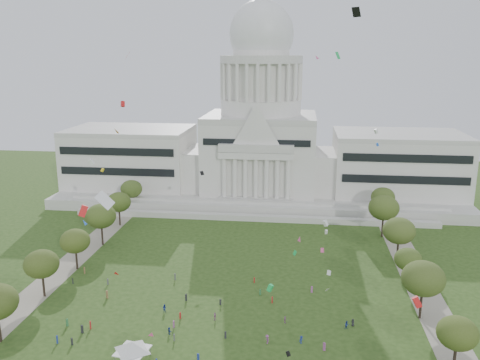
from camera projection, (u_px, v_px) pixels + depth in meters
name	position (u px, v px, depth m)	size (l,w,h in m)	color
ground	(213.00, 348.00, 102.70)	(400.00, 400.00, 0.00)	#284516
capitol	(260.00, 144.00, 206.79)	(160.00, 64.50, 91.30)	#BBB8AE
path_left	(57.00, 274.00, 137.24)	(8.00, 160.00, 0.04)	gray
path_right	(424.00, 294.00, 125.97)	(8.00, 160.00, 0.04)	gray
row_tree_r_1	(457.00, 333.00, 93.75)	(7.58, 7.58, 10.78)	black
row_tree_l_2	(41.00, 264.00, 122.62)	(8.42, 8.42, 11.97)	black
row_tree_r_2	(423.00, 279.00, 111.99)	(9.55, 9.55, 13.58)	black
row_tree_l_3	(75.00, 241.00, 138.59)	(8.12, 8.12, 11.55)	black
row_tree_r_3	(408.00, 259.00, 129.01)	(7.01, 7.01, 9.98)	black
row_tree_l_4	(101.00, 216.00, 156.13)	(9.29, 9.29, 13.21)	black
row_tree_r_4	(399.00, 231.00, 143.43)	(9.19, 9.19, 13.06)	black
row_tree_l_5	(119.00, 202.00, 174.41)	(8.33, 8.33, 11.85)	black
row_tree_r_5	(384.00, 208.00, 162.84)	(9.82, 9.82, 13.96)	black
row_tree_l_6	(131.00, 189.00, 192.11)	(8.19, 8.19, 11.64)	black
row_tree_r_6	(383.00, 197.00, 180.18)	(8.42, 8.42, 11.97)	black
event_tent	(132.00, 346.00, 97.19)	(9.24, 9.24, 4.44)	#4C4C4C
person_0	(353.00, 322.00, 110.83)	(0.81, 0.53, 1.66)	#26262B
person_2	(347.00, 325.00, 109.58)	(0.91, 0.56, 1.86)	navy
person_3	(267.00, 339.00, 104.05)	(1.25, 0.65, 1.94)	#994C8C
person_4	(215.00, 316.00, 113.29)	(1.07, 0.59, 1.83)	#994C8C
person_5	(169.00, 331.00, 107.59)	(1.44, 0.57, 1.55)	navy
person_8	(165.00, 308.00, 116.93)	(0.91, 0.56, 1.86)	navy
person_9	(301.00, 340.00, 104.09)	(1.09, 0.56, 1.68)	navy
person_10	(285.00, 320.00, 112.06)	(0.95, 0.52, 1.63)	#994C8C
distant_crowd	(161.00, 308.00, 117.11)	(63.92, 36.57, 1.94)	#33723F
kite_swarm	(217.00, 215.00, 99.10)	(78.67, 99.49, 62.48)	blue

